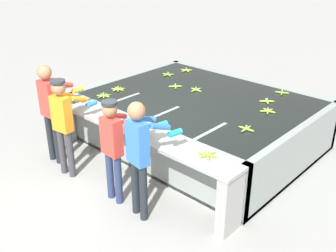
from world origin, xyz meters
The scene contains 19 objects.
ground_plane centered at (0.00, 0.00, 0.00)m, with size 80.00×80.00×0.00m, color #999993.
wash_tank centered at (0.00, 1.98, 0.46)m, with size 4.02×3.09×0.94m.
work_ledge centered at (0.00, 0.23, 0.65)m, with size 4.02×0.45×0.94m.
worker_0 centered at (-1.44, -0.26, 1.06)m, with size 0.42×0.73×1.76m.
worker_1 centered at (-0.89, -0.37, 1.00)m, with size 0.47×0.74×1.65m.
worker_2 centered at (0.25, -0.30, 0.96)m, with size 0.42×0.72×1.60m.
worker_3 centered at (0.80, -0.32, 1.05)m, with size 0.48×0.74×1.73m.
banana_bunch_floating_0 centered at (-1.27, 3.07, 0.95)m, with size 0.28×0.27×0.08m.
banana_bunch_floating_1 centered at (1.26, 2.22, 0.95)m, with size 0.27×0.27×0.08m.
banana_bunch_floating_2 centered at (1.02, 2.61, 0.96)m, with size 0.24×0.24×0.08m.
banana_bunch_floating_3 centered at (1.00, 3.21, 0.96)m, with size 0.27×0.27×0.08m.
banana_bunch_floating_4 centered at (-1.36, 2.56, 0.95)m, with size 0.28×0.27×0.08m.
banana_bunch_floating_5 centered at (-1.43, 1.22, 0.95)m, with size 0.28×0.28×0.08m.
banana_bunch_floating_6 centered at (-0.72, 2.09, 0.96)m, with size 0.23×0.23×0.08m.
banana_bunch_floating_7 centered at (-0.30, 2.22, 0.96)m, with size 0.28×0.28×0.08m.
banana_bunch_floating_8 centered at (1.38, 1.37, 0.96)m, with size 0.28×0.28×0.08m.
banana_bunch_floating_9 centered at (-1.35, 0.80, 0.95)m, with size 0.28×0.27×0.08m.
banana_bunch_ledge_0 centered at (1.44, 0.32, 0.96)m, with size 0.28×0.28×0.08m.
knife_0 centered at (-0.25, 0.22, 0.95)m, with size 0.33×0.18×0.02m.
Camera 1 is at (4.19, -3.41, 3.53)m, focal length 42.00 mm.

